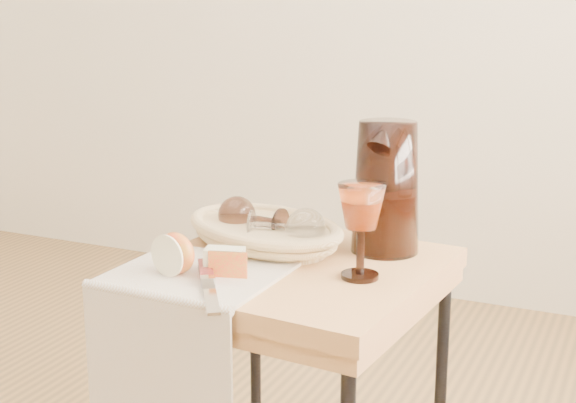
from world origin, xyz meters
The scene contains 9 objects.
tea_towel centered at (0.48, 0.04, 0.64)m, with size 0.28×0.26×0.01m, color silver.
bread_basket centered at (0.51, 0.25, 0.66)m, with size 0.32×0.22×0.05m, color tan, non-canonical shape.
goblet_lying_a centered at (0.48, 0.26, 0.68)m, with size 0.12×0.08×0.08m, color #503327, non-canonical shape.
goblet_lying_b centered at (0.56, 0.23, 0.68)m, with size 0.12×0.08×0.08m, color white, non-canonical shape.
pitcher centered at (0.73, 0.32, 0.76)m, with size 0.17×0.25×0.29m, color black, non-canonical shape.
wine_goblet centered at (0.74, 0.15, 0.72)m, with size 0.08×0.08×0.17m, color white, non-canonical shape.
apple_half centered at (0.45, 0.02, 0.68)m, with size 0.08×0.04×0.07m, color red.
apple_wedge centered at (0.53, 0.06, 0.66)m, with size 0.07×0.04×0.05m, color #FDF7CA.
table_knife centered at (0.54, -0.02, 0.65)m, with size 0.24×0.02×0.02m, color silver, non-canonical shape.
Camera 1 is at (1.19, -1.12, 1.10)m, focal length 51.12 mm.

